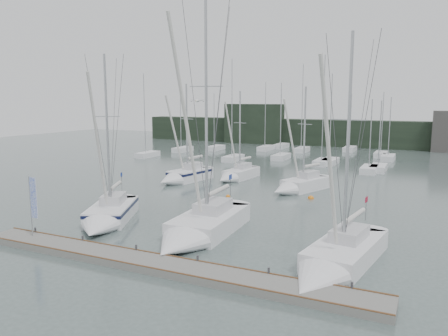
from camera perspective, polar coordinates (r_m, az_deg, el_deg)
The scene contains 15 objects.
ground at distance 28.18m, azimuth -3.05°, elevation -9.48°, with size 160.00×160.00×0.00m, color #4A5A57.
dock at distance 24.10m, azimuth -8.84°, elevation -12.33°, with size 24.00×2.00×0.40m, color slate.
far_treeline at distance 86.68m, azimuth 16.84°, elevation 4.32°, with size 90.00×4.00×5.00m, color black.
far_building_left at distance 89.83m, azimuth 3.92°, elevation 5.78°, with size 12.00×3.00×8.00m, color black.
mast_forest at distance 66.54m, azimuth 13.52°, elevation 1.41°, with size 54.15×26.64×14.84m.
sailboat_near_left at distance 32.51m, azimuth -15.14°, elevation -6.24°, with size 6.04×8.86×13.02m.
sailboat_near_center at distance 28.14m, azimuth -3.74°, elevation -8.26°, with size 3.83×10.72×16.59m.
sailboat_near_right at distance 23.79m, azimuth 14.04°, elevation -11.95°, with size 4.24×10.06×13.33m.
sailboat_mid_a at distance 47.71m, azimuth -5.48°, elevation -1.11°, with size 3.75×7.51×11.38m.
sailboat_mid_b at distance 48.81m, azimuth 1.49°, elevation -0.97°, with size 2.98×7.23×10.53m.
sailboat_mid_c at distance 43.11m, azimuth 9.51°, elevation -2.35°, with size 4.81×7.71×10.86m.
buoy_a at distance 40.43m, azimuth 0.52°, elevation -3.78°, with size 0.42×0.42×0.42m, color orange.
buoy_b at distance 40.49m, azimuth 11.27°, elevation -3.94°, with size 0.56×0.56×0.56m, color orange.
dock_banner at distance 29.63m, azimuth -23.73°, elevation -3.94°, with size 0.59×0.07×3.86m.
seagull at distance 27.37m, azimuth -3.50°, elevation 8.76°, with size 0.91×0.41×0.18m.
Camera 1 is at (12.76, -23.50, 8.90)m, focal length 35.00 mm.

